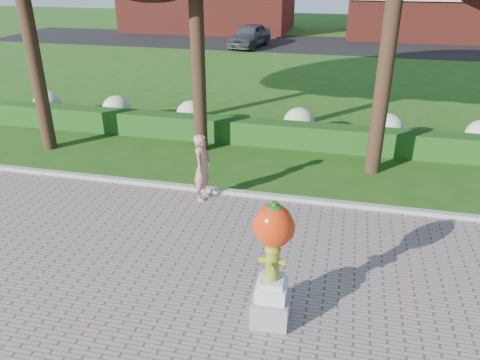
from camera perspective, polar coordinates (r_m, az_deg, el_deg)
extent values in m
plane|color=#1E5314|center=(10.06, -4.12, -9.62)|extent=(100.00, 100.00, 0.00)
cube|color=#ADADA5|center=(12.50, -0.12, -1.65)|extent=(40.00, 0.18, 0.15)
cube|color=#1E4614|center=(15.98, 3.20, 5.76)|extent=(24.00, 0.70, 0.80)
ellipsoid|color=#BCC596|center=(20.29, -22.40, 8.61)|extent=(1.10, 1.10, 0.99)
ellipsoid|color=#BCC596|center=(18.74, -14.76, 8.42)|extent=(1.10, 1.10, 0.99)
ellipsoid|color=#BCC596|center=(17.58, -5.95, 8.01)|extent=(1.10, 1.10, 0.99)
ellipsoid|color=#BCC596|center=(16.74, 7.23, 7.06)|extent=(1.10, 1.10, 0.99)
ellipsoid|color=#BCC596|center=(16.73, 17.53, 6.05)|extent=(1.10, 1.10, 0.99)
cube|color=black|center=(36.38, 9.36, 15.98)|extent=(50.00, 8.00, 0.02)
cylinder|color=black|center=(16.19, -24.07, 14.77)|extent=(0.44, 0.44, 6.72)
cylinder|color=black|center=(14.81, -5.16, 14.87)|extent=(0.44, 0.44, 6.16)
cylinder|color=black|center=(13.53, 17.62, 15.25)|extent=(0.44, 0.44, 7.28)
cube|color=gray|center=(8.38, 3.78, -15.34)|extent=(0.64, 0.64, 0.51)
cube|color=silver|center=(8.13, 3.86, -13.22)|extent=(0.52, 0.52, 0.29)
cube|color=silver|center=(8.01, 3.90, -12.13)|extent=(0.42, 0.42, 0.10)
cylinder|color=olive|center=(7.81, 3.98, -10.17)|extent=(0.22, 0.22, 0.57)
ellipsoid|color=olive|center=(7.65, 4.04, -8.43)|extent=(0.27, 0.27, 0.19)
cylinder|color=olive|center=(7.80, 2.79, -9.66)|extent=(0.12, 0.11, 0.11)
cylinder|color=olive|center=(7.76, 5.20, -9.95)|extent=(0.12, 0.11, 0.11)
cylinder|color=olive|center=(7.65, 3.80, -10.45)|extent=(0.12, 0.12, 0.12)
cylinder|color=olive|center=(7.60, 4.06, -7.92)|extent=(0.08, 0.08, 0.05)
ellipsoid|color=red|center=(7.41, 4.14, -5.62)|extent=(0.64, 0.57, 0.74)
ellipsoid|color=red|center=(7.45, 2.74, -5.59)|extent=(0.31, 0.31, 0.47)
ellipsoid|color=red|center=(7.40, 5.55, -5.91)|extent=(0.31, 0.31, 0.47)
cylinder|color=#225F15|center=(7.23, 4.23, -3.12)|extent=(0.10, 0.10, 0.12)
ellipsoid|color=#225F15|center=(7.25, 4.23, -3.33)|extent=(0.24, 0.24, 0.08)
imported|color=tan|center=(12.00, -4.59, 1.55)|extent=(0.48, 0.68, 1.77)
imported|color=#414549|center=(34.78, 1.17, 17.21)|extent=(2.65, 4.91, 1.59)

